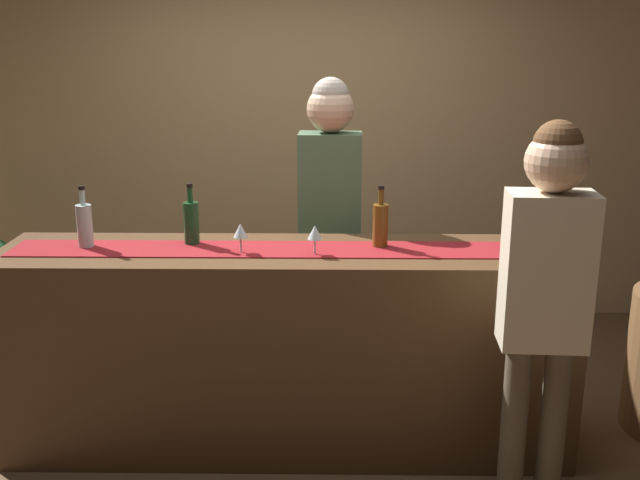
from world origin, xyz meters
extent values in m
plane|color=brown|center=(0.00, 0.00, 0.00)|extent=(10.00, 10.00, 0.00)
cube|color=tan|center=(0.00, 1.90, 1.45)|extent=(6.00, 0.12, 2.90)
cube|color=#543821|center=(0.00, 0.00, 0.51)|extent=(2.75, 0.60, 1.02)
cube|color=maroon|center=(0.00, 0.00, 1.03)|extent=(2.61, 0.28, 0.01)
cylinder|color=#194723|center=(-0.46, 0.09, 1.13)|extent=(0.07, 0.07, 0.21)
cylinder|color=#194723|center=(-0.46, 0.09, 1.27)|extent=(0.03, 0.03, 0.08)
cylinder|color=black|center=(-0.46, 0.09, 1.32)|extent=(0.03, 0.03, 0.02)
cylinder|color=brown|center=(0.45, 0.06, 1.13)|extent=(0.07, 0.07, 0.21)
cylinder|color=brown|center=(0.45, 0.06, 1.27)|extent=(0.03, 0.03, 0.08)
cylinder|color=black|center=(0.45, 0.06, 1.32)|extent=(0.03, 0.03, 0.02)
cylinder|color=#B2C6C1|center=(-0.96, 0.03, 1.13)|extent=(0.07, 0.07, 0.21)
cylinder|color=#B2C6C1|center=(-0.96, 0.03, 1.27)|extent=(0.03, 0.03, 0.08)
cylinder|color=black|center=(-0.96, 0.03, 1.32)|extent=(0.03, 0.03, 0.02)
cylinder|color=silver|center=(0.14, -0.08, 1.03)|extent=(0.06, 0.06, 0.00)
cylinder|color=silver|center=(0.14, -0.08, 1.07)|extent=(0.01, 0.01, 0.08)
cone|color=silver|center=(0.14, -0.08, 1.14)|extent=(0.07, 0.07, 0.06)
cylinder|color=silver|center=(-0.20, -0.06, 1.03)|extent=(0.06, 0.06, 0.00)
cylinder|color=silver|center=(-0.20, -0.06, 1.07)|extent=(0.01, 0.01, 0.08)
cone|color=silver|center=(-0.20, -0.06, 1.14)|extent=(0.07, 0.07, 0.06)
cylinder|color=#26262B|center=(0.29, 0.58, 0.42)|extent=(0.11, 0.11, 0.84)
cylinder|color=#26262B|center=(0.13, 0.58, 0.42)|extent=(0.11, 0.11, 0.84)
cube|color=#4C6B4C|center=(0.21, 0.58, 1.17)|extent=(0.35, 0.21, 0.67)
sphere|color=#DBAD89|center=(0.21, 0.58, 1.63)|extent=(0.25, 0.25, 0.25)
sphere|color=#AD9E8E|center=(0.21, 0.58, 1.70)|extent=(0.20, 0.20, 0.20)
cylinder|color=brown|center=(0.99, -0.58, 0.40)|extent=(0.11, 0.11, 0.80)
cylinder|color=brown|center=(1.15, -0.59, 0.40)|extent=(0.11, 0.11, 0.80)
cube|color=beige|center=(1.07, -0.58, 1.12)|extent=(0.35, 0.22, 0.63)
sphere|color=#DBAD89|center=(1.07, -0.58, 1.55)|extent=(0.24, 0.24, 0.24)
sphere|color=brown|center=(1.07, -0.58, 1.62)|extent=(0.19, 0.19, 0.19)
camera|label=1|loc=(0.22, -3.39, 2.03)|focal=41.68mm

